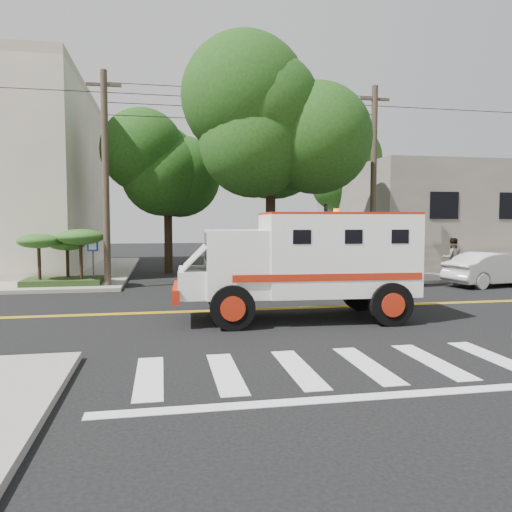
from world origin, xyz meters
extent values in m
plane|color=black|center=(0.00, 0.00, 0.00)|extent=(100.00, 100.00, 0.00)
cube|color=gray|center=(13.50, 13.50, 0.07)|extent=(17.00, 17.00, 0.15)
cube|color=#666357|center=(15.00, 14.00, 3.15)|extent=(14.00, 12.00, 6.00)
cylinder|color=#382D23|center=(-5.60, 6.00, 4.50)|extent=(0.28, 0.28, 9.00)
cylinder|color=#382D23|center=(6.30, 6.20, 4.50)|extent=(0.28, 0.28, 9.00)
cylinder|color=black|center=(1.50, 6.50, 3.50)|extent=(0.44, 0.44, 7.00)
sphere|color=#133B10|center=(1.50, 6.50, 7.00)|extent=(5.32, 5.32, 5.32)
sphere|color=#133B10|center=(2.64, 5.74, 7.57)|extent=(4.56, 4.56, 4.56)
cylinder|color=black|center=(-3.00, 12.00, 2.80)|extent=(0.44, 0.44, 5.60)
sphere|color=#133B10|center=(-3.00, 12.00, 5.60)|extent=(3.92, 3.92, 3.92)
sphere|color=#133B10|center=(-2.16, 11.44, 6.02)|extent=(3.36, 3.36, 3.36)
cylinder|color=black|center=(8.50, 16.00, 2.97)|extent=(0.44, 0.44, 5.95)
sphere|color=#133B10|center=(8.50, 16.00, 5.95)|extent=(4.20, 4.20, 4.20)
sphere|color=#133B10|center=(9.40, 15.40, 6.40)|extent=(3.60, 3.60, 3.60)
cylinder|color=#3F3F42|center=(3.80, 5.60, 1.80)|extent=(0.12, 0.12, 3.60)
imported|color=#3F3F42|center=(3.80, 5.60, 3.15)|extent=(0.15, 0.18, 0.90)
cylinder|color=#3F3F42|center=(-6.20, 6.20, 1.00)|extent=(0.06, 0.06, 2.00)
cube|color=#0C33A5|center=(-6.20, 6.14, 1.80)|extent=(0.45, 0.03, 0.45)
cube|color=#1E3314|center=(-7.50, 6.80, 0.27)|extent=(3.20, 2.00, 0.24)
cylinder|color=black|center=(-8.40, 6.50, 1.15)|extent=(0.14, 0.14, 1.52)
ellipsoid|color=#235118|center=(-8.40, 6.50, 2.00)|extent=(1.73, 1.73, 0.60)
cylinder|color=black|center=(-7.40, 7.20, 1.07)|extent=(0.14, 0.14, 1.36)
ellipsoid|color=#235118|center=(-7.40, 7.20, 1.83)|extent=(1.55, 1.55, 0.54)
cylinder|color=black|center=(-6.70, 6.30, 1.23)|extent=(0.14, 0.14, 1.68)
ellipsoid|color=#235118|center=(-6.70, 6.30, 2.17)|extent=(1.91, 1.91, 0.66)
cube|color=white|center=(1.62, -1.84, 1.88)|extent=(4.33, 2.70, 2.26)
cube|color=white|center=(-1.29, -1.68, 1.67)|extent=(1.85, 2.46, 1.83)
cube|color=black|center=(-2.13, -1.63, 2.15)|extent=(0.16, 1.83, 0.75)
cube|color=white|center=(-2.42, -1.62, 1.13)|extent=(1.09, 2.20, 0.75)
cube|color=#AC210D|center=(-2.95, -1.59, 0.86)|extent=(0.32, 2.32, 0.38)
cube|color=#AC210D|center=(1.62, -1.84, 3.05)|extent=(4.33, 2.70, 0.06)
cylinder|color=black|center=(-1.57, -2.87, 0.59)|extent=(1.20, 0.41, 1.18)
cylinder|color=black|center=(-1.44, -0.46, 0.59)|extent=(1.20, 0.41, 1.18)
cylinder|color=black|center=(2.73, -3.11, 0.59)|extent=(1.20, 0.41, 1.18)
cylinder|color=black|center=(2.87, -0.70, 0.59)|extent=(1.20, 0.41, 1.18)
imported|color=#BDBDBD|center=(10.88, 3.80, 0.74)|extent=(4.71, 2.42, 1.48)
imported|color=gray|center=(5.50, 5.69, 1.12)|extent=(0.76, 0.55, 1.94)
imported|color=gray|center=(9.97, 5.50, 1.10)|extent=(1.04, 0.88, 1.91)
camera|label=1|loc=(-3.34, -15.58, 2.83)|focal=35.00mm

